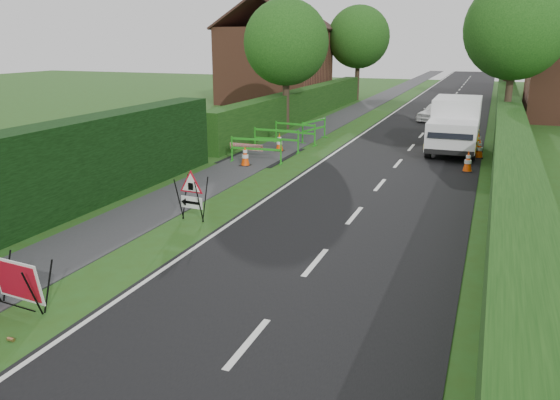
% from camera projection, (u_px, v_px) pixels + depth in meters
% --- Properties ---
extents(ground, '(120.00, 120.00, 0.00)m').
position_uv_depth(ground, '(190.00, 264.00, 11.72)').
color(ground, '#294B15').
rests_on(ground, ground).
extents(road_surface, '(6.00, 90.00, 0.02)m').
position_uv_depth(road_surface, '(449.00, 102.00, 42.14)').
color(road_surface, black).
rests_on(road_surface, ground).
extents(footpath, '(2.00, 90.00, 0.02)m').
position_uv_depth(footpath, '(379.00, 99.00, 44.05)').
color(footpath, '#2D2D30').
rests_on(footpath, ground).
extents(hedge_west_near, '(1.10, 18.00, 2.50)m').
position_uv_depth(hedge_west_near, '(13.00, 235.00, 13.46)').
color(hedge_west_near, black).
rests_on(hedge_west_near, ground).
extents(hedge_west_far, '(1.00, 24.00, 1.80)m').
position_uv_depth(hedge_west_far, '(303.00, 119.00, 33.13)').
color(hedge_west_far, '#14380F').
rests_on(hedge_west_far, ground).
extents(hedge_east, '(1.20, 50.00, 1.50)m').
position_uv_depth(hedge_east, '(508.00, 150.00, 23.76)').
color(hedge_east, '#14380F').
rests_on(hedge_east, ground).
extents(house_west, '(7.50, 7.40, 7.88)m').
position_uv_depth(house_west, '(275.00, 64.00, 41.20)').
color(house_west, brown).
rests_on(house_west, ground).
extents(tree_nw, '(4.40, 4.40, 6.70)m').
position_uv_depth(tree_nw, '(286.00, 43.00, 28.15)').
color(tree_nw, '#2D2116').
rests_on(tree_nw, ground).
extents(tree_ne, '(5.20, 5.20, 7.79)m').
position_uv_depth(tree_ne, '(516.00, 28.00, 27.70)').
color(tree_ne, '#2D2116').
rests_on(tree_ne, ground).
extents(tree_fw, '(4.80, 4.80, 7.24)m').
position_uv_depth(tree_fw, '(359.00, 37.00, 42.35)').
color(tree_fw, '#2D2116').
rests_on(tree_fw, ground).
extents(tree_fe, '(4.20, 4.20, 6.33)m').
position_uv_depth(tree_fe, '(510.00, 45.00, 42.27)').
color(tree_fe, '#2D2116').
rests_on(tree_fe, ground).
extents(red_rect_sign, '(1.14, 0.74, 0.93)m').
position_uv_depth(red_rect_sign, '(18.00, 282.00, 9.59)').
color(red_rect_sign, black).
rests_on(red_rect_sign, ground).
extents(triangle_sign, '(0.85, 0.85, 1.16)m').
position_uv_depth(triangle_sign, '(190.00, 192.00, 14.23)').
color(triangle_sign, black).
rests_on(triangle_sign, ground).
extents(works_van, '(1.97, 4.93, 2.23)m').
position_uv_depth(works_van, '(455.00, 124.00, 23.11)').
color(works_van, silver).
rests_on(works_van, ground).
extents(traffic_cone_0, '(0.38, 0.38, 0.79)m').
position_uv_depth(traffic_cone_0, '(468.00, 161.00, 19.75)').
color(traffic_cone_0, black).
rests_on(traffic_cone_0, ground).
extents(traffic_cone_1, '(0.38, 0.38, 0.79)m').
position_uv_depth(traffic_cone_1, '(479.00, 148.00, 22.08)').
color(traffic_cone_1, black).
rests_on(traffic_cone_1, ground).
extents(traffic_cone_2, '(0.38, 0.38, 0.79)m').
position_uv_depth(traffic_cone_2, '(478.00, 142.00, 23.49)').
color(traffic_cone_2, black).
rests_on(traffic_cone_2, ground).
extents(traffic_cone_3, '(0.38, 0.38, 0.79)m').
position_uv_depth(traffic_cone_3, '(245.00, 156.00, 20.69)').
color(traffic_cone_3, black).
rests_on(traffic_cone_3, ground).
extents(traffic_cone_4, '(0.38, 0.38, 0.79)m').
position_uv_depth(traffic_cone_4, '(279.00, 142.00, 23.42)').
color(traffic_cone_4, black).
rests_on(traffic_cone_4, ground).
extents(ped_barrier_0, '(2.08, 0.55, 1.00)m').
position_uv_depth(ped_barrier_0, '(256.00, 147.00, 21.15)').
color(ped_barrier_0, '#21971B').
rests_on(ped_barrier_0, ground).
extents(ped_barrier_1, '(2.06, 0.37, 1.00)m').
position_uv_depth(ped_barrier_1, '(276.00, 137.00, 23.27)').
color(ped_barrier_1, '#21971B').
rests_on(ped_barrier_1, ground).
extents(ped_barrier_2, '(2.09, 0.62, 1.00)m').
position_uv_depth(ped_barrier_2, '(295.00, 131.00, 24.96)').
color(ped_barrier_2, '#21971B').
rests_on(ped_barrier_2, ground).
extents(ped_barrier_3, '(0.83, 2.08, 1.00)m').
position_uv_depth(ped_barrier_3, '(314.00, 127.00, 25.89)').
color(ped_barrier_3, '#21971B').
rests_on(ped_barrier_3, ground).
extents(redwhite_plank, '(1.50, 0.13, 0.25)m').
position_uv_depth(redwhite_plank, '(246.00, 158.00, 22.26)').
color(redwhite_plank, red).
rests_on(redwhite_plank, ground).
extents(litter_can, '(0.12, 0.07, 0.07)m').
position_uv_depth(litter_can, '(11.00, 341.00, 8.69)').
color(litter_can, '#BF7F4C').
rests_on(litter_can, ground).
extents(hatchback_car, '(2.28, 3.48, 1.10)m').
position_uv_depth(hatchback_car, '(437.00, 112.00, 32.15)').
color(hatchback_car, white).
rests_on(hatchback_car, ground).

